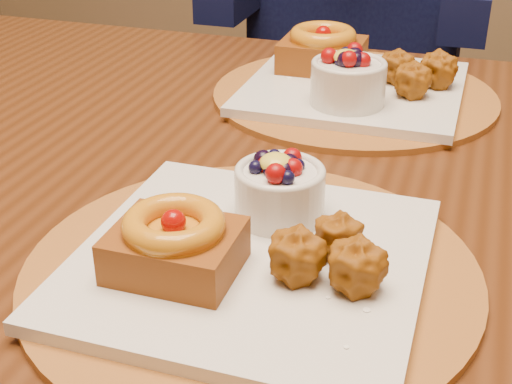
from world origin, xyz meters
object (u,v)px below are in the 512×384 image
place_setting_near (250,249)px  place_setting_far (352,80)px  chair_far (345,101)px  dining_table (312,225)px

place_setting_near → place_setting_far: bearing=90.1°
place_setting_far → place_setting_near: bearing=-89.9°
place_setting_near → chair_far: bearing=96.9°
dining_table → chair_far: 0.92m
place_setting_far → chair_far: chair_far is taller
dining_table → place_setting_near: 0.24m
dining_table → place_setting_near: place_setting_near is taller
chair_far → place_setting_far: bearing=-101.0°
place_setting_near → place_setting_far: size_ratio=1.00×
dining_table → place_setting_far: size_ratio=4.21×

